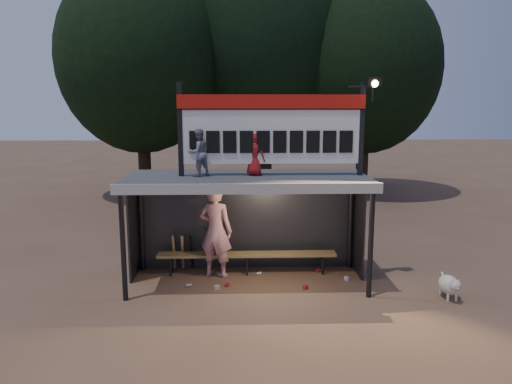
# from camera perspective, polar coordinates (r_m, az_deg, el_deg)

# --- Properties ---
(ground) EXTENTS (80.00, 80.00, 0.00)m
(ground) POSITION_cam_1_polar(r_m,az_deg,el_deg) (10.90, -1.00, -10.26)
(ground) COLOR brown
(ground) RESTS_ON ground
(player) EXTENTS (0.88, 0.73, 2.07)m
(player) POSITION_cam_1_polar(r_m,az_deg,el_deg) (11.00, -4.62, -4.45)
(player) COLOR white
(player) RESTS_ON ground
(child_a) EXTENTS (0.60, 0.58, 0.97)m
(child_a) POSITION_cam_1_polar(r_m,az_deg,el_deg) (10.23, -6.63, 4.49)
(child_a) COLOR gray
(child_a) RESTS_ON dugout_shelter
(child_b) EXTENTS (0.52, 0.48, 0.89)m
(child_b) POSITION_cam_1_polar(r_m,az_deg,el_deg) (10.30, -0.14, 4.37)
(child_b) COLOR maroon
(child_b) RESTS_ON dugout_shelter
(dugout_shelter) EXTENTS (5.10, 2.08, 2.32)m
(dugout_shelter) POSITION_cam_1_polar(r_m,az_deg,el_deg) (10.64, -1.05, -0.44)
(dugout_shelter) COLOR #3D3D40
(dugout_shelter) RESTS_ON ground
(scoreboard_assembly) EXTENTS (4.10, 0.27, 1.99)m
(scoreboard_assembly) POSITION_cam_1_polar(r_m,az_deg,el_deg) (10.23, 2.10, 7.47)
(scoreboard_assembly) COLOR black
(scoreboard_assembly) RESTS_ON dugout_shelter
(bench) EXTENTS (4.00, 0.35, 0.48)m
(bench) POSITION_cam_1_polar(r_m,az_deg,el_deg) (11.28, -1.05, -7.22)
(bench) COLOR olive
(bench) RESTS_ON ground
(tree_left) EXTENTS (6.46, 6.46, 9.27)m
(tree_left) POSITION_cam_1_polar(r_m,az_deg,el_deg) (20.64, -13.07, 14.75)
(tree_left) COLOR black
(tree_left) RESTS_ON ground
(tree_mid) EXTENTS (7.22, 7.22, 10.36)m
(tree_mid) POSITION_cam_1_polar(r_m,az_deg,el_deg) (21.86, 1.19, 16.46)
(tree_mid) COLOR #311F16
(tree_mid) RESTS_ON ground
(tree_right) EXTENTS (6.08, 6.08, 8.72)m
(tree_right) POSITION_cam_1_polar(r_m,az_deg,el_deg) (21.38, 12.42, 13.74)
(tree_right) COLOR #2E2014
(tree_right) RESTS_ON ground
(dog) EXTENTS (0.36, 0.81, 0.49)m
(dog) POSITION_cam_1_polar(r_m,az_deg,el_deg) (10.67, 21.26, -9.87)
(dog) COLOR silver
(dog) RESTS_ON ground
(bats) EXTENTS (0.48, 0.33, 0.84)m
(bats) POSITION_cam_1_polar(r_m,az_deg,el_deg) (11.61, -8.39, -6.83)
(bats) COLOR #916644
(bats) RESTS_ON ground
(litter) EXTENTS (3.52, 1.17, 0.08)m
(litter) POSITION_cam_1_polar(r_m,az_deg,el_deg) (10.87, 1.32, -10.12)
(litter) COLOR red
(litter) RESTS_ON ground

